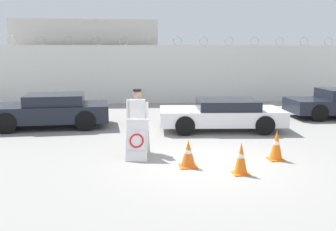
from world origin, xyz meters
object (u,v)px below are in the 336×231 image
Objects in this scene: parked_car_front_coupe at (51,110)px; security_guard at (138,117)px; traffic_cone_mid at (276,145)px; traffic_cone_far at (241,158)px; traffic_cone_near at (188,154)px; parked_car_rear_sedan at (222,114)px; barricade_sign at (138,139)px.

security_guard is at bearing 126.39° from parked_car_front_coupe.
traffic_cone_mid is 1.60m from traffic_cone_far.
security_guard is at bearing 125.56° from traffic_cone_near.
parked_car_front_coupe is 0.98× the size of parked_car_rear_sedan.
parked_car_front_coupe is at bearing 132.08° from traffic_cone_far.
barricade_sign is 0.87m from security_guard.
traffic_cone_near is at bearing -27.29° from barricade_sign.
traffic_cone_mid is at bearing 8.50° from traffic_cone_near.
parked_car_rear_sedan reaches higher than barricade_sign.
traffic_cone_far is at bearing 85.47° from parked_car_rear_sedan.
traffic_cone_far is at bearing -40.63° from security_guard.
traffic_cone_near is at bearing 125.01° from parked_car_front_coupe.
security_guard is at bearing 44.25° from parked_car_rear_sedan.
traffic_cone_near is at bearing -49.92° from security_guard.
parked_car_rear_sedan is (3.07, 3.26, 0.05)m from barricade_sign.
traffic_cone_far is 0.17× the size of parked_car_front_coupe.
barricade_sign is 5.34m from parked_car_front_coupe.
traffic_cone_mid is at bearing 101.62° from parked_car_rear_sedan.
barricade_sign is at bearing 146.04° from traffic_cone_far.
parked_car_front_coupe is at bearing 143.25° from traffic_cone_mid.
security_guard is 0.39× the size of parked_car_rear_sedan.
traffic_cone_far is 7.99m from parked_car_front_coupe.
traffic_cone_near is 6.78m from parked_car_front_coupe.
security_guard reaches higher than barricade_sign.
traffic_cone_near is at bearing 70.29° from parked_car_rear_sedan.
traffic_cone_mid is at bearing 139.43° from parked_car_front_coupe.
parked_car_rear_sedan is at bearing 96.99° from traffic_cone_mid.
traffic_cone_far is (1.11, -0.65, 0.04)m from traffic_cone_near.
barricade_sign is 0.60× the size of security_guard.
traffic_cone_far is 0.17× the size of parked_car_rear_sedan.
traffic_cone_mid is at bearing 38.92° from traffic_cone_far.
parked_car_front_coupe is at bearing 134.52° from barricade_sign.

